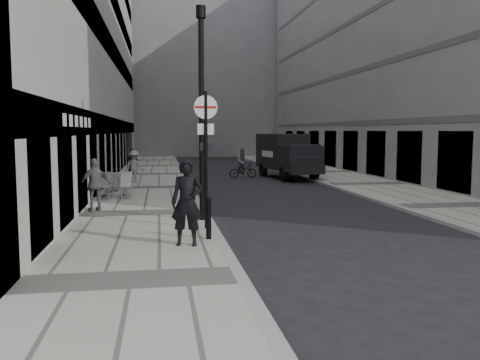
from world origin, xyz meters
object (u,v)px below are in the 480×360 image
at_px(cyclist, 243,166).
at_px(walking_man, 187,202).
at_px(sign_post, 206,141).
at_px(lamppost, 201,103).
at_px(panel_van, 286,153).

bearing_deg(cyclist, walking_man, -109.29).
relative_size(sign_post, cyclist, 2.11).
distance_m(sign_post, lamppost, 1.75).
relative_size(walking_man, lamppost, 0.32).
distance_m(walking_man, cyclist, 18.50).
bearing_deg(walking_man, cyclist, 86.89).
bearing_deg(walking_man, panel_van, 78.97).
bearing_deg(walking_man, lamppost, 89.63).
distance_m(lamppost, panel_van, 15.53).
bearing_deg(lamppost, panel_van, 66.32).
height_order(walking_man, sign_post, sign_post).
xyz_separation_m(panel_van, cyclist, (-2.52, 0.53, -0.78)).
bearing_deg(lamppost, walking_man, -100.65).
relative_size(walking_man, sign_post, 0.54).
relative_size(panel_van, cyclist, 3.26).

